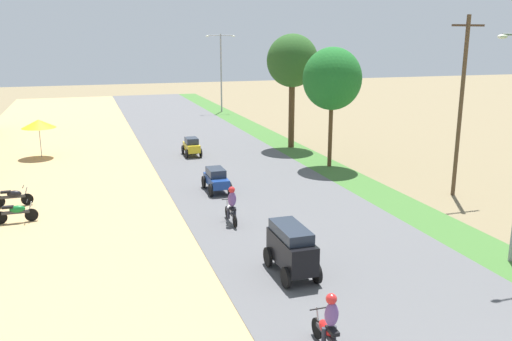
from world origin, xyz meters
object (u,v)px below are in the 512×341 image
object	(u,v)px
vendor_umbrella	(39,124)
car_hatchback_yellow	(192,146)
motorbike_ahead_second	(329,324)
motorbike_ahead_third	(231,206)
car_van_black	(291,248)
streetlamp_mid	(221,68)
utility_pole_near	(461,104)
car_sedan_blue	(216,179)
parked_motorbike_fourth	(13,196)
median_tree_second	(332,79)
median_tree_third	(292,62)
parked_motorbike_third	(16,212)

from	to	relation	value
vendor_umbrella	car_hatchback_yellow	xyz separation A→B (m)	(9.60, -2.72, -1.56)
car_hatchback_yellow	motorbike_ahead_second	xyz separation A→B (m)	(-1.27, -23.91, 0.11)
car_hatchback_yellow	motorbike_ahead_third	bearing A→B (deg)	-94.27
car_van_black	motorbike_ahead_third	size ratio (longest dim) A/B	1.34
streetlamp_mid	utility_pole_near	size ratio (longest dim) A/B	0.92
streetlamp_mid	car_hatchback_yellow	world-z (taller)	streetlamp_mid
streetlamp_mid	car_sedan_blue	bearing A→B (deg)	-104.85
parked_motorbike_fourth	vendor_umbrella	xyz separation A→B (m)	(0.57, 11.02, 1.75)
parked_motorbike_fourth	streetlamp_mid	size ratio (longest dim) A/B	0.22
car_sedan_blue	car_hatchback_yellow	bearing A→B (deg)	87.00
median_tree_second	car_van_black	size ratio (longest dim) A/B	3.00
utility_pole_near	motorbike_ahead_second	distance (m)	16.85
median_tree_third	motorbike_ahead_third	xyz separation A→B (m)	(-8.52, -14.63, -5.31)
utility_pole_near	car_hatchback_yellow	size ratio (longest dim) A/B	4.43
median_tree_third	utility_pole_near	xyz separation A→B (m)	(3.46, -13.72, -1.54)
median_tree_second	car_hatchback_yellow	distance (m)	10.44
motorbike_ahead_second	vendor_umbrella	bearing A→B (deg)	107.36
car_sedan_blue	motorbike_ahead_third	xyz separation A→B (m)	(-0.57, -5.03, 0.11)
car_hatchback_yellow	streetlamp_mid	bearing A→B (deg)	70.45
median_tree_second	car_hatchback_yellow	world-z (taller)	median_tree_second
median_tree_second	car_hatchback_yellow	xyz separation A→B (m)	(-7.56, 5.48, -4.66)
median_tree_third	motorbike_ahead_third	world-z (taller)	median_tree_third
car_sedan_blue	streetlamp_mid	bearing A→B (deg)	75.15
median_tree_third	vendor_umbrella	bearing A→B (deg)	173.52
utility_pole_near	car_van_black	size ratio (longest dim) A/B	3.68
car_van_black	parked_motorbike_fourth	bearing A→B (deg)	131.31
vendor_umbrella	median_tree_second	distance (m)	19.27
motorbike_ahead_third	car_hatchback_yellow	bearing A→B (deg)	85.73
parked_motorbike_third	car_sedan_blue	world-z (taller)	car_sedan_blue
utility_pole_near	car_hatchback_yellow	xyz separation A→B (m)	(-10.94, 12.94, -3.88)
median_tree_second	utility_pole_near	xyz separation A→B (m)	(3.38, -7.46, -0.78)
parked_motorbike_fourth	utility_pole_near	bearing A→B (deg)	-12.39
parked_motorbike_fourth	car_hatchback_yellow	distance (m)	13.13
parked_motorbike_third	streetlamp_mid	distance (m)	36.36
median_tree_third	streetlamp_mid	size ratio (longest dim) A/B	0.99
parked_motorbike_fourth	vendor_umbrella	bearing A→B (deg)	87.05
median_tree_second	motorbike_ahead_second	world-z (taller)	median_tree_second
utility_pole_near	car_van_black	xyz separation A→B (m)	(-11.41, -6.40, -3.60)
parked_motorbike_third	median_tree_second	xyz separation A→B (m)	(17.35, 5.36, 4.85)
streetlamp_mid	median_tree_third	bearing A→B (deg)	-89.84
streetlamp_mid	car_van_black	bearing A→B (deg)	-101.09
vendor_umbrella	motorbike_ahead_second	world-z (taller)	vendor_umbrella
streetlamp_mid	car_van_black	distance (m)	41.19
median_tree_third	car_van_black	xyz separation A→B (m)	(-7.95, -20.12, -5.15)
vendor_umbrella	motorbike_ahead_second	bearing A→B (deg)	-72.64
motorbike_ahead_third	utility_pole_near	bearing A→B (deg)	4.36
car_van_black	car_sedan_blue	distance (m)	10.52
parked_motorbike_third	car_hatchback_yellow	size ratio (longest dim) A/B	0.90
vendor_umbrella	median_tree_third	distance (m)	17.62
streetlamp_mid	motorbike_ahead_third	xyz separation A→B (m)	(-8.46, -34.77, -3.86)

